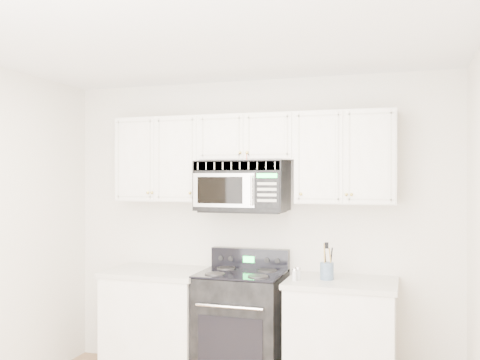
% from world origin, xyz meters
% --- Properties ---
extents(room, '(3.51, 3.51, 2.61)m').
position_xyz_m(room, '(0.00, 0.00, 1.30)').
color(room, '#9C6F4A').
rests_on(room, ground).
extents(base_cabinet_left, '(0.86, 0.65, 0.92)m').
position_xyz_m(base_cabinet_left, '(-0.80, 1.44, 0.43)').
color(base_cabinet_left, white).
rests_on(base_cabinet_left, ground).
extents(base_cabinet_right, '(0.86, 0.65, 0.92)m').
position_xyz_m(base_cabinet_right, '(0.80, 1.44, 0.43)').
color(base_cabinet_right, white).
rests_on(base_cabinet_right, ground).
extents(range, '(0.70, 0.64, 1.10)m').
position_xyz_m(range, '(-0.03, 1.46, 0.48)').
color(range, black).
rests_on(range, ground).
extents(upper_cabinets, '(2.44, 0.37, 0.75)m').
position_xyz_m(upper_cabinets, '(0.00, 1.58, 1.93)').
color(upper_cabinets, white).
rests_on(upper_cabinets, ground).
extents(microwave, '(0.77, 0.43, 0.43)m').
position_xyz_m(microwave, '(-0.06, 1.55, 1.66)').
color(microwave, black).
rests_on(microwave, ground).
extents(utensil_crock, '(0.11, 0.11, 0.29)m').
position_xyz_m(utensil_crock, '(0.69, 1.42, 0.99)').
color(utensil_crock, slate).
rests_on(utensil_crock, base_cabinet_right).
extents(shaker_salt, '(0.04, 0.04, 0.09)m').
position_xyz_m(shaker_salt, '(0.45, 1.30, 0.97)').
color(shaker_salt, silver).
rests_on(shaker_salt, base_cabinet_right).
extents(shaker_pepper, '(0.04, 0.04, 0.10)m').
position_xyz_m(shaker_pepper, '(0.47, 1.35, 0.97)').
color(shaker_pepper, silver).
rests_on(shaker_pepper, base_cabinet_right).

